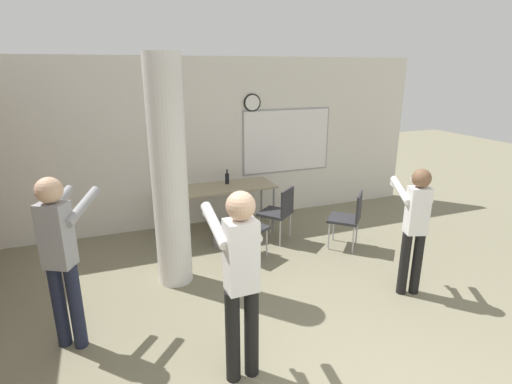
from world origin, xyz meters
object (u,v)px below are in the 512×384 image
at_px(person_watching_back, 61,251).
at_px(chair_mid_room, 349,216).
at_px(folding_table, 219,190).
at_px(bottle_on_table, 227,178).
at_px(person_playing_front, 240,273).
at_px(person_playing_side, 415,222).
at_px(chair_table_front, 245,223).
at_px(chair_table_right, 279,210).

bearing_deg(person_watching_back, chair_mid_room, 13.73).
bearing_deg(folding_table, bottle_on_table, 34.22).
height_order(folding_table, person_playing_front, person_playing_front).
distance_m(person_watching_back, person_playing_side, 3.78).
relative_size(folding_table, person_playing_side, 1.18).
relative_size(chair_mid_room, person_watching_back, 0.50).
bearing_deg(bottle_on_table, person_playing_side, -62.80).
xyz_separation_m(chair_mid_room, person_playing_front, (-2.36, -1.91, 0.51)).
relative_size(chair_table_front, person_playing_side, 0.56).
bearing_deg(folding_table, person_watching_back, -133.77).
height_order(chair_mid_room, person_playing_front, person_playing_front).
xyz_separation_m(person_watching_back, person_playing_side, (3.75, -0.41, -0.10)).
bearing_deg(person_playing_side, chair_table_right, 113.53).
relative_size(bottle_on_table, chair_table_right, 0.28).
height_order(chair_table_right, person_watching_back, person_watching_back).
bearing_deg(person_playing_side, chair_table_front, 133.03).
xyz_separation_m(bottle_on_table, person_playing_front, (-0.91, -3.35, 0.15)).
xyz_separation_m(chair_table_right, person_watching_back, (-2.91, -1.53, 0.50)).
bearing_deg(person_watching_back, bottle_on_table, 45.44).
xyz_separation_m(chair_table_right, person_playing_front, (-1.49, -2.51, 0.51)).
bearing_deg(chair_table_front, chair_mid_room, -10.63).
distance_m(bottle_on_table, chair_table_front, 1.21).
distance_m(person_watching_back, person_playing_front, 1.73).
relative_size(bottle_on_table, chair_mid_room, 0.28).
height_order(bottle_on_table, chair_table_front, bottle_on_table).
xyz_separation_m(chair_mid_room, person_playing_side, (-0.03, -1.34, 0.41)).
bearing_deg(chair_table_right, bottle_on_table, 124.83).
bearing_deg(person_playing_front, folding_table, 77.28).
bearing_deg(chair_mid_room, person_playing_side, -91.16).
bearing_deg(folding_table, chair_table_front, -84.94).
bearing_deg(person_playing_front, chair_mid_room, 38.97).
height_order(folding_table, chair_table_right, chair_table_right).
relative_size(chair_table_front, person_playing_front, 0.50).
relative_size(chair_mid_room, chair_table_front, 1.00).
height_order(chair_table_right, person_playing_front, person_playing_front).
relative_size(bottle_on_table, chair_table_front, 0.28).
bearing_deg(person_playing_front, person_playing_side, 13.84).
height_order(chair_table_right, person_playing_side, person_playing_side).
distance_m(folding_table, chair_mid_room, 2.11).
relative_size(folding_table, person_playing_front, 1.07).
height_order(folding_table, chair_table_front, chair_table_front).
height_order(person_playing_side, person_playing_front, person_playing_front).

